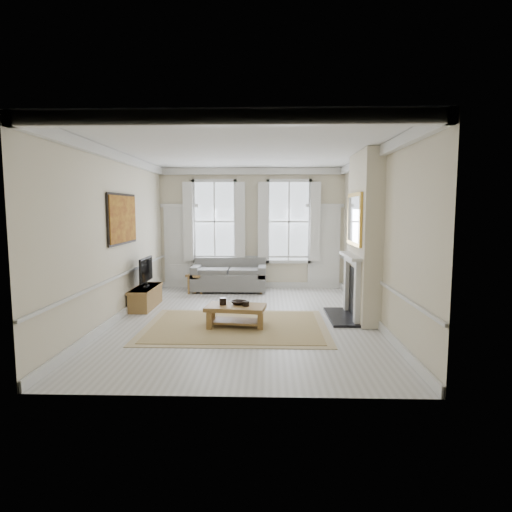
{
  "coord_description": "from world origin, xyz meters",
  "views": [
    {
      "loc": [
        0.48,
        -8.54,
        2.27
      ],
      "look_at": [
        0.21,
        0.6,
        1.25
      ],
      "focal_mm": 30.0,
      "sensor_mm": 36.0,
      "label": 1
    }
  ],
  "objects_px": {
    "sofa": "(229,277)",
    "coffee_table": "(236,310)",
    "tv_stand": "(146,297)",
    "side_table": "(196,278)"
  },
  "relations": [
    {
      "from": "sofa",
      "to": "coffee_table",
      "type": "height_order",
      "value": "sofa"
    },
    {
      "from": "sofa",
      "to": "tv_stand",
      "type": "height_order",
      "value": "sofa"
    },
    {
      "from": "coffee_table",
      "to": "tv_stand",
      "type": "distance_m",
      "value": 2.7
    },
    {
      "from": "sofa",
      "to": "tv_stand",
      "type": "relative_size",
      "value": 1.51
    },
    {
      "from": "side_table",
      "to": "coffee_table",
      "type": "xyz_separation_m",
      "value": [
        1.33,
        -3.29,
        -0.07
      ]
    },
    {
      "from": "sofa",
      "to": "coffee_table",
      "type": "bearing_deg",
      "value": -82.88
    },
    {
      "from": "coffee_table",
      "to": "tv_stand",
      "type": "xyz_separation_m",
      "value": [
        -2.19,
        1.57,
        -0.1
      ]
    },
    {
      "from": "sofa",
      "to": "tv_stand",
      "type": "xyz_separation_m",
      "value": [
        -1.74,
        -2.07,
        -0.13
      ]
    },
    {
      "from": "sofa",
      "to": "coffee_table",
      "type": "xyz_separation_m",
      "value": [
        0.45,
        -3.64,
        -0.03
      ]
    },
    {
      "from": "sofa",
      "to": "side_table",
      "type": "xyz_separation_m",
      "value": [
        -0.87,
        -0.34,
        0.03
      ]
    }
  ]
}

